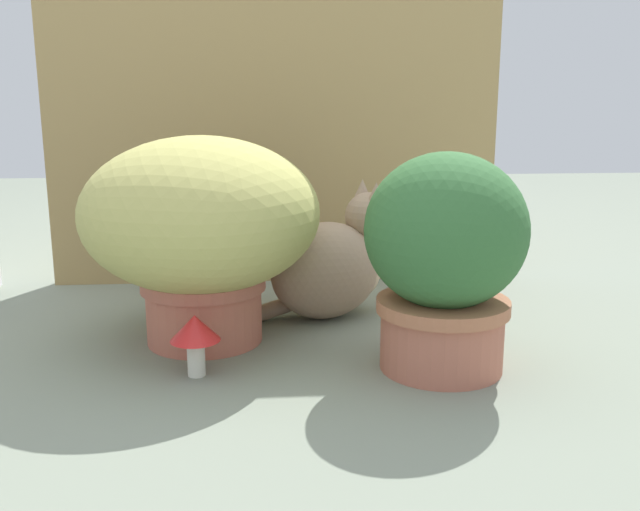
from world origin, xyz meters
TOP-DOWN VIEW (x-y plane):
  - ground_plane at (0.00, 0.00)m, footprint 6.00×6.00m
  - cardboard_backdrop at (0.05, 0.54)m, footprint 1.18×0.03m
  - grass_planter at (-0.10, 0.06)m, footprint 0.48×0.48m
  - leafy_planter at (0.35, -0.13)m, footprint 0.29×0.29m
  - cat at (0.17, 0.20)m, footprint 0.39×0.26m
  - mushroom_ornament_red at (-0.10, -0.13)m, footprint 0.09×0.09m

SIDE VIEW (x-z plane):
  - ground_plane at x=0.00m, z-range 0.00..0.00m
  - mushroom_ornament_red at x=-0.10m, z-range 0.02..0.14m
  - cat at x=0.17m, z-range -0.04..0.28m
  - leafy_planter at x=0.35m, z-range 0.01..0.41m
  - grass_planter at x=-0.10m, z-range 0.03..0.45m
  - cardboard_backdrop at x=0.05m, z-range 0.00..0.99m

